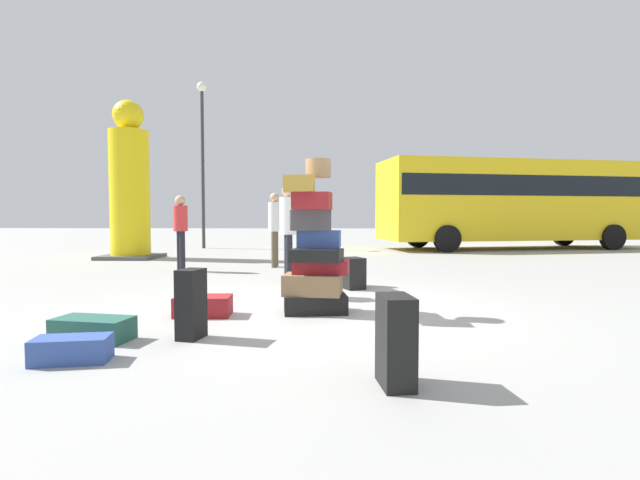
% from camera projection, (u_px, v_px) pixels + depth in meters
% --- Properties ---
extents(ground_plane, '(80.00, 80.00, 0.00)m').
position_uv_depth(ground_plane, '(323.00, 310.00, 5.90)').
color(ground_plane, '#9E9E99').
extents(suitcase_tower, '(0.84, 0.70, 1.89)m').
position_uv_depth(suitcase_tower, '(315.00, 257.00, 5.71)').
color(suitcase_tower, black).
rests_on(suitcase_tower, ground).
extents(suitcase_maroon_behind_tower, '(0.68, 0.43, 0.24)m').
position_uv_depth(suitcase_maroon_behind_tower, '(203.00, 306.00, 5.55)').
color(suitcase_maroon_behind_tower, maroon).
rests_on(suitcase_maroon_behind_tower, ground).
extents(suitcase_teal_foreground_near, '(0.37, 0.40, 0.77)m').
position_uv_depth(suitcase_teal_foreground_near, '(310.00, 272.00, 6.76)').
color(suitcase_teal_foreground_near, '#26594C').
rests_on(suitcase_teal_foreground_near, ground).
extents(suitcase_black_right_side, '(0.26, 0.38, 0.64)m').
position_uv_depth(suitcase_black_right_side, '(396.00, 341.00, 3.24)').
color(suitcase_black_right_side, black).
rests_on(suitcase_black_right_side, ground).
extents(suitcase_black_upright_blue, '(0.25, 0.32, 0.68)m').
position_uv_depth(suitcase_black_upright_blue, '(191.00, 304.00, 4.50)').
color(suitcase_black_upright_blue, black).
rests_on(suitcase_black_upright_blue, ground).
extents(suitcase_teal_white_trunk, '(0.76, 0.47, 0.22)m').
position_uv_depth(suitcase_teal_white_trunk, '(93.00, 329.00, 4.45)').
color(suitcase_teal_white_trunk, '#26594C').
rests_on(suitcase_teal_white_trunk, ground).
extents(suitcase_navy_left_side, '(0.63, 0.39, 0.21)m').
position_uv_depth(suitcase_navy_left_side, '(72.00, 349.00, 3.79)').
color(suitcase_navy_left_side, '#334F99').
rests_on(suitcase_navy_left_side, ground).
extents(suitcase_black_foreground_far, '(0.43, 0.47, 0.51)m').
position_uv_depth(suitcase_black_foreground_far, '(353.00, 273.00, 7.62)').
color(suitcase_black_foreground_far, black).
rests_on(suitcase_black_foreground_far, ground).
extents(person_bearded_onlooker, '(0.30, 0.33, 1.74)m').
position_uv_depth(person_bearded_onlooker, '(288.00, 225.00, 8.14)').
color(person_bearded_onlooker, black).
rests_on(person_bearded_onlooker, ground).
extents(person_tourist_with_camera, '(0.30, 0.30, 1.64)m').
position_uv_depth(person_tourist_with_camera, '(181.00, 226.00, 10.02)').
color(person_tourist_with_camera, black).
rests_on(person_tourist_with_camera, ground).
extents(person_passerby_in_red, '(0.30, 0.34, 1.73)m').
position_uv_depth(person_passerby_in_red, '(275.00, 223.00, 10.83)').
color(person_passerby_in_red, brown).
rests_on(person_passerby_in_red, ground).
extents(yellow_dummy_statue, '(1.51, 1.51, 4.42)m').
position_uv_depth(yellow_dummy_statue, '(130.00, 188.00, 13.07)').
color(yellow_dummy_statue, yellow).
rests_on(yellow_dummy_statue, ground).
extents(parked_bus, '(9.97, 4.51, 3.15)m').
position_uv_depth(parked_bus, '(512.00, 199.00, 17.03)').
color(parked_bus, yellow).
rests_on(parked_bus, ground).
extents(lamp_post, '(0.36, 0.36, 6.12)m').
position_uv_depth(lamp_post, '(202.00, 140.00, 17.15)').
color(lamp_post, '#333338').
rests_on(lamp_post, ground).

